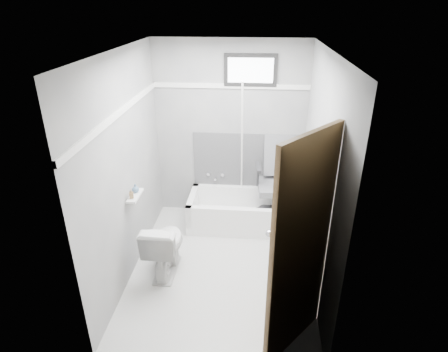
# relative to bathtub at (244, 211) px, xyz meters

# --- Properties ---
(floor) EXTENTS (2.60, 2.60, 0.00)m
(floor) POSITION_rel_bathtub_xyz_m (-0.23, -0.93, -0.21)
(floor) COLOR silver
(floor) RESTS_ON ground
(ceiling) EXTENTS (2.60, 2.60, 0.00)m
(ceiling) POSITION_rel_bathtub_xyz_m (-0.23, -0.93, 2.19)
(ceiling) COLOR silver
(ceiling) RESTS_ON floor
(wall_back) EXTENTS (2.00, 0.02, 2.40)m
(wall_back) POSITION_rel_bathtub_xyz_m (-0.23, 0.37, 0.99)
(wall_back) COLOR slate
(wall_back) RESTS_ON floor
(wall_front) EXTENTS (2.00, 0.02, 2.40)m
(wall_front) POSITION_rel_bathtub_xyz_m (-0.23, -2.23, 0.99)
(wall_front) COLOR slate
(wall_front) RESTS_ON floor
(wall_left) EXTENTS (0.02, 2.60, 2.40)m
(wall_left) POSITION_rel_bathtub_xyz_m (-1.23, -0.93, 0.99)
(wall_left) COLOR slate
(wall_left) RESTS_ON floor
(wall_right) EXTENTS (0.02, 2.60, 2.40)m
(wall_right) POSITION_rel_bathtub_xyz_m (0.77, -0.93, 0.99)
(wall_right) COLOR slate
(wall_right) RESTS_ON floor
(bathtub) EXTENTS (1.50, 0.70, 0.42)m
(bathtub) POSITION_rel_bathtub_xyz_m (0.00, 0.00, 0.00)
(bathtub) COLOR white
(bathtub) RESTS_ON floor
(office_chair) EXTENTS (0.67, 0.67, 1.09)m
(office_chair) POSITION_rel_bathtub_xyz_m (0.44, 0.04, 0.45)
(office_chair) COLOR #5A5B5E
(office_chair) RESTS_ON bathtub
(toilet) EXTENTS (0.40, 0.69, 0.67)m
(toilet) POSITION_rel_bathtub_xyz_m (-0.85, -1.05, 0.12)
(toilet) COLOR silver
(toilet) RESTS_ON floor
(door) EXTENTS (0.78, 0.78, 2.00)m
(door) POSITION_rel_bathtub_xyz_m (0.75, -2.21, 0.79)
(door) COLOR #51381E
(door) RESTS_ON floor
(window) EXTENTS (0.66, 0.04, 0.40)m
(window) POSITION_rel_bathtub_xyz_m (0.02, 0.36, 1.81)
(window) COLOR black
(window) RESTS_ON wall_back
(backerboard) EXTENTS (1.50, 0.02, 0.78)m
(backerboard) POSITION_rel_bathtub_xyz_m (0.02, 0.36, 0.59)
(backerboard) COLOR #4C4C4F
(backerboard) RESTS_ON wall_back
(trim_back) EXTENTS (2.00, 0.02, 0.06)m
(trim_back) POSITION_rel_bathtub_xyz_m (-0.23, 0.36, 1.61)
(trim_back) COLOR white
(trim_back) RESTS_ON wall_back
(trim_left) EXTENTS (0.02, 2.60, 0.06)m
(trim_left) POSITION_rel_bathtub_xyz_m (-1.22, -0.93, 1.61)
(trim_left) COLOR white
(trim_left) RESTS_ON wall_left
(pole) EXTENTS (0.02, 0.59, 1.87)m
(pole) POSITION_rel_bathtub_xyz_m (-0.06, 0.13, 0.84)
(pole) COLOR white
(pole) RESTS_ON bathtub
(shelf) EXTENTS (0.10, 0.32, 0.02)m
(shelf) POSITION_rel_bathtub_xyz_m (-1.16, -0.95, 0.69)
(shelf) COLOR silver
(shelf) RESTS_ON wall_left
(soap_bottle_a) EXTENTS (0.05, 0.05, 0.09)m
(soap_bottle_a) POSITION_rel_bathtub_xyz_m (-1.17, -1.03, 0.76)
(soap_bottle_a) COLOR olive
(soap_bottle_a) RESTS_ON shelf
(soap_bottle_b) EXTENTS (0.11, 0.11, 0.10)m
(soap_bottle_b) POSITION_rel_bathtub_xyz_m (-1.17, -0.89, 0.75)
(soap_bottle_b) COLOR slate
(soap_bottle_b) RESTS_ON shelf
(faucet) EXTENTS (0.26, 0.10, 0.16)m
(faucet) POSITION_rel_bathtub_xyz_m (-0.43, 0.34, 0.34)
(faucet) COLOR silver
(faucet) RESTS_ON wall_back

